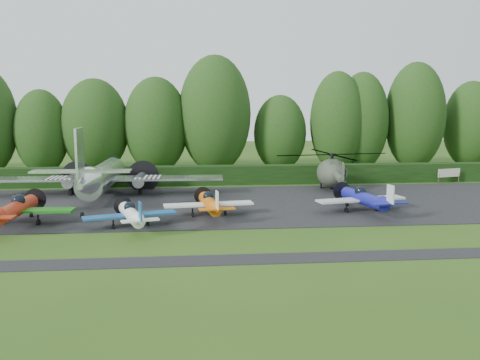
{
  "coord_description": "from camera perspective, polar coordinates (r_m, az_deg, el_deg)",
  "views": [
    {
      "loc": [
        1.33,
        -34.83,
        8.91
      ],
      "look_at": [
        5.41,
        7.45,
        2.5
      ],
      "focal_mm": 40.0,
      "sensor_mm": 36.0,
      "label": 1
    }
  ],
  "objects": [
    {
      "name": "ground",
      "position": [
        35.98,
        -7.5,
        -5.83
      ],
      "size": [
        160.0,
        160.0,
        0.0
      ],
      "primitive_type": "plane",
      "color": "#284E16",
      "rests_on": "ground"
    },
    {
      "name": "apron",
      "position": [
        45.73,
        -7.08,
        -2.72
      ],
      "size": [
        70.0,
        18.0,
        0.01
      ],
      "primitive_type": "cube",
      "color": "black",
      "rests_on": "ground"
    },
    {
      "name": "taxiway_verge",
      "position": [
        30.21,
        -7.88,
        -8.65
      ],
      "size": [
        70.0,
        2.0,
        0.0
      ],
      "primitive_type": "cube",
      "color": "black",
      "rests_on": "ground"
    },
    {
      "name": "hedgerow",
      "position": [
        56.56,
        -6.79,
        -0.54
      ],
      "size": [
        90.0,
        1.6,
        2.0
      ],
      "primitive_type": "cube",
      "color": "black",
      "rests_on": "ground"
    },
    {
      "name": "transport_plane",
      "position": [
        50.08,
        -14.51,
        0.34
      ],
      "size": [
        22.02,
        16.89,
        7.06
      ],
      "rotation": [
        0.0,
        0.0,
        0.04
      ],
      "color": "white",
      "rests_on": "ground"
    },
    {
      "name": "light_plane_red",
      "position": [
        40.9,
        -22.86,
        -2.88
      ],
      "size": [
        7.88,
        8.29,
        3.03
      ],
      "rotation": [
        0.0,
        0.0,
        0.08
      ],
      "color": "#B22710",
      "rests_on": "ground"
    },
    {
      "name": "light_plane_white",
      "position": [
        37.91,
        -11.52,
        -3.58
      ],
      "size": [
        6.49,
        6.82,
        2.49
      ],
      "rotation": [
        0.0,
        0.0,
        -0.29
      ],
      "color": "white",
      "rests_on": "ground"
    },
    {
      "name": "light_plane_orange",
      "position": [
        40.75,
        -3.26,
        -2.49
      ],
      "size": [
        6.86,
        7.21,
        2.64
      ],
      "rotation": [
        0.0,
        0.0,
        -0.12
      ],
      "color": "orange",
      "rests_on": "ground"
    },
    {
      "name": "light_plane_blue",
      "position": [
        43.39,
        13.1,
        -1.9
      ],
      "size": [
        7.39,
        7.77,
        2.84
      ],
      "rotation": [
        0.0,
        0.0,
        -0.21
      ],
      "color": "navy",
      "rests_on": "ground"
    },
    {
      "name": "helicopter",
      "position": [
        53.58,
        9.8,
        1.0
      ],
      "size": [
        11.34,
        13.28,
        3.65
      ],
      "rotation": [
        0.0,
        0.0,
        0.14
      ],
      "color": "#3B4434",
      "rests_on": "ground"
    },
    {
      "name": "sign_board",
      "position": [
        61.35,
        21.4,
        0.65
      ],
      "size": [
        2.84,
        0.11,
        1.6
      ],
      "rotation": [
        0.0,
        0.0,
        -0.25
      ],
      "color": "#3F3326",
      "rests_on": "ground"
    },
    {
      "name": "tree_0",
      "position": [
        72.1,
        18.17,
        6.49
      ],
      "size": [
        7.56,
        7.56,
        13.65
      ],
      "color": "black",
      "rests_on": "ground"
    },
    {
      "name": "tree_1",
      "position": [
        67.47,
        4.27,
        5.01
      ],
      "size": [
        6.59,
        6.59,
        9.5
      ],
      "color": "black",
      "rests_on": "ground"
    },
    {
      "name": "tree_3",
      "position": [
        65.89,
        -8.94,
        5.79
      ],
      "size": [
        7.75,
        7.75,
        11.66
      ],
      "color": "black",
      "rests_on": "ground"
    },
    {
      "name": "tree_5",
      "position": [
        67.19,
        -15.2,
        5.56
      ],
      "size": [
        8.12,
        8.12,
        11.45
      ],
      "color": "black",
      "rests_on": "ground"
    },
    {
      "name": "tree_6",
      "position": [
        69.64,
        12.87,
        6.11
      ],
      "size": [
        6.69,
        6.69,
        12.37
      ],
      "color": "black",
      "rests_on": "ground"
    },
    {
      "name": "tree_7",
      "position": [
        76.73,
        23.37,
        5.45
      ],
      "size": [
        6.92,
        6.92,
        11.34
      ],
      "color": "black",
      "rests_on": "ground"
    },
    {
      "name": "tree_8",
      "position": [
        68.24,
        -20.42,
        4.81
      ],
      "size": [
        6.32,
        6.32,
        10.15
      ],
      "color": "black",
      "rests_on": "ground"
    },
    {
      "name": "tree_9",
      "position": [
        65.58,
        -2.69,
        7.01
      ],
      "size": [
        8.79,
        8.79,
        14.27
      ],
      "color": "black",
      "rests_on": "ground"
    },
    {
      "name": "tree_10",
      "position": [
        68.01,
        10.32,
        6.15
      ],
      "size": [
        6.72,
        6.72,
        12.41
      ],
      "color": "black",
      "rests_on": "ground"
    }
  ]
}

